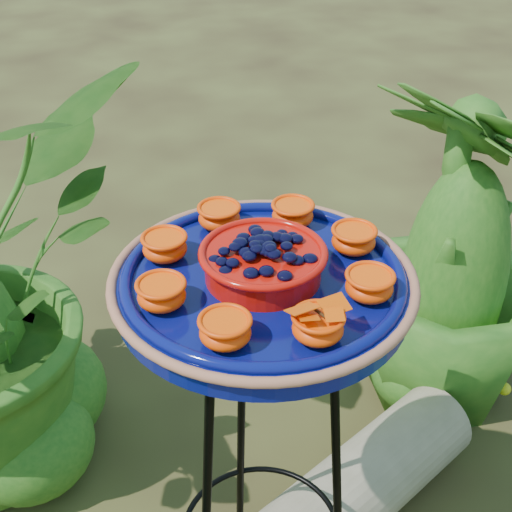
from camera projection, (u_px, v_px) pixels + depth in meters
name	position (u px, v px, depth m)	size (l,w,h in m)	color
tripod_stand	(262.00, 452.00, 1.29)	(0.35, 0.36, 0.88)	black
feeder_dish	(263.00, 278.00, 1.07)	(0.49, 0.49, 0.11)	#070D57
driftwood_log	(366.00, 480.00, 1.77)	(0.20, 0.20, 0.61)	gray
shrub_back_right	(458.00, 253.00, 1.92)	(0.55, 0.55, 0.98)	#225516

